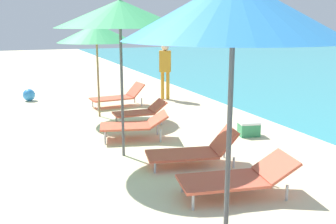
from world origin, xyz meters
The scene contains 11 objects.
umbrella_third centered at (-0.90, 6.16, 2.52)m, with size 2.05×2.05×2.86m.
lounger_third_shoreside centered at (0.03, 7.42, 0.29)m, with size 1.71×0.94×0.56m.
umbrella_fourth centered at (-0.99, 9.71, 2.54)m, with size 2.25×2.25×2.84m.
lounger_fourth_shoreside centered at (-0.49, 10.62, 0.32)m, with size 1.52×0.99×0.56m.
lounger_fourth_inland centered at (0.01, 8.77, 0.26)m, with size 1.62×0.91×0.63m.
umbrella_farthest centered at (-0.74, 12.92, 2.14)m, with size 1.95×1.95×2.44m.
lounger_farthest_shoreside centered at (0.06, 13.95, 0.31)m, with size 1.59×0.78×0.65m.
lounger_farthest_inland centered at (0.00, 11.72, 0.32)m, with size 1.25×0.58×0.57m.
person_walking_mid centered at (1.73, 14.47, 1.09)m, with size 0.42×0.36×1.78m.
beach_ball centered at (-2.34, 15.82, 0.19)m, with size 0.38×0.38×0.38m, color #338CD8.
cooler_box centered at (1.88, 9.93, 0.16)m, with size 0.49×0.40×0.32m.
Camera 1 is at (-2.81, 3.03, 2.41)m, focal length 41.73 mm.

